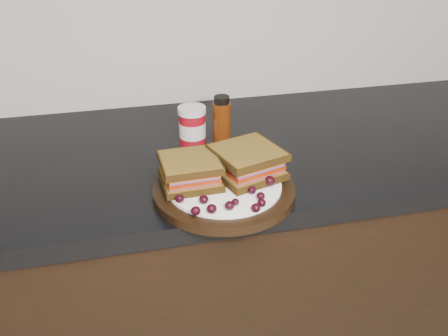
{
  "coord_description": "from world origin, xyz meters",
  "views": [
    {
      "loc": [
        -0.01,
        0.68,
        1.42
      ],
      "look_at": [
        0.19,
        1.49,
        0.96
      ],
      "focal_mm": 40.0,
      "sensor_mm": 36.0,
      "label": 1
    }
  ],
  "objects_px": {
    "plate": "(224,191)",
    "condiment_jar": "(192,126)",
    "sandwich_left": "(190,171)",
    "oil_bottle": "(222,120)"
  },
  "relations": [
    {
      "from": "plate",
      "to": "condiment_jar",
      "type": "xyz_separation_m",
      "value": [
        -0.02,
        0.23,
        0.04
      ]
    },
    {
      "from": "condiment_jar",
      "to": "sandwich_left",
      "type": "bearing_deg",
      "value": -101.13
    },
    {
      "from": "plate",
      "to": "oil_bottle",
      "type": "distance_m",
      "value": 0.24
    },
    {
      "from": "condiment_jar",
      "to": "oil_bottle",
      "type": "distance_m",
      "value": 0.07
    },
    {
      "from": "plate",
      "to": "condiment_jar",
      "type": "bearing_deg",
      "value": 95.11
    },
    {
      "from": "plate",
      "to": "oil_bottle",
      "type": "relative_size",
      "value": 2.36
    },
    {
      "from": "plate",
      "to": "condiment_jar",
      "type": "height_order",
      "value": "condiment_jar"
    },
    {
      "from": "sandwich_left",
      "to": "condiment_jar",
      "type": "distance_m",
      "value": 0.22
    },
    {
      "from": "plate",
      "to": "sandwich_left",
      "type": "distance_m",
      "value": 0.08
    },
    {
      "from": "plate",
      "to": "sandwich_left",
      "type": "height_order",
      "value": "sandwich_left"
    }
  ]
}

